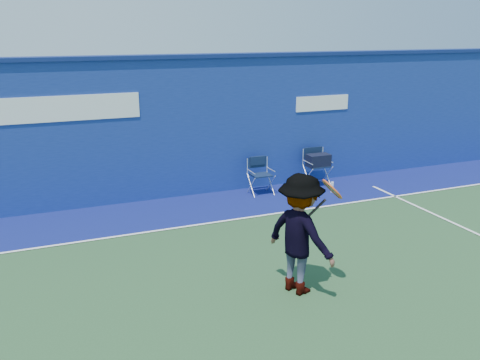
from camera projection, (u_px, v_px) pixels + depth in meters
name	position (u px, v px, depth m)	size (l,w,h in m)	color
ground	(275.00, 306.00, 6.86)	(80.00, 80.00, 0.00)	#264827
stadium_wall	(173.00, 127.00, 11.04)	(24.00, 0.50, 3.08)	navy
out_of_bounds_strip	(189.00, 210.00, 10.50)	(24.00, 1.80, 0.01)	#0D1658
court_lines	(257.00, 285.00, 7.39)	(24.00, 12.00, 0.01)	white
directors_chair_left	(261.00, 182.00, 11.46)	(0.49, 0.45, 0.82)	silver
directors_chair_right	(317.00, 171.00, 12.01)	(0.53, 0.48, 0.89)	silver
water_bottle	(332.00, 187.00, 11.58)	(0.07, 0.07, 0.25)	white
tennis_player	(300.00, 234.00, 7.04)	(1.06, 1.27, 1.73)	#EA4738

